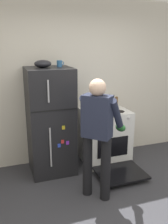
% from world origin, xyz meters
% --- Properties ---
extents(kitchen_wall_back, '(6.00, 0.10, 2.70)m').
position_xyz_m(kitchen_wall_back, '(0.00, 1.95, 1.35)').
color(kitchen_wall_back, silver).
rests_on(kitchen_wall_back, ground).
extents(refrigerator, '(0.68, 0.72, 1.66)m').
position_xyz_m(refrigerator, '(-0.41, 1.57, 0.83)').
color(refrigerator, black).
rests_on(refrigerator, ground).
extents(stove_range, '(0.76, 1.23, 0.92)m').
position_xyz_m(stove_range, '(0.52, 1.55, 0.45)').
color(stove_range, white).
rests_on(stove_range, ground).
extents(person_cook, '(0.64, 0.67, 1.60)m').
position_xyz_m(person_cook, '(0.02, 0.67, 0.95)').
color(person_cook, black).
rests_on(person_cook, ground).
extents(red_pot, '(0.32, 0.22, 0.11)m').
position_xyz_m(red_pot, '(0.36, 1.52, 0.98)').
color(red_pot, '#19479E').
rests_on(red_pot, stove_range).
extents(coffee_mug, '(0.11, 0.08, 0.10)m').
position_xyz_m(coffee_mug, '(-0.23, 1.62, 1.70)').
color(coffee_mug, '#2D6093').
rests_on(coffee_mug, refrigerator).
extents(pepper_mill, '(0.05, 0.05, 0.16)m').
position_xyz_m(pepper_mill, '(0.82, 1.77, 1.00)').
color(pepper_mill, brown).
rests_on(pepper_mill, stove_range).
extents(mixing_bowl, '(0.25, 0.25, 0.11)m').
position_xyz_m(mixing_bowl, '(-0.49, 1.57, 1.71)').
color(mixing_bowl, black).
rests_on(mixing_bowl, refrigerator).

